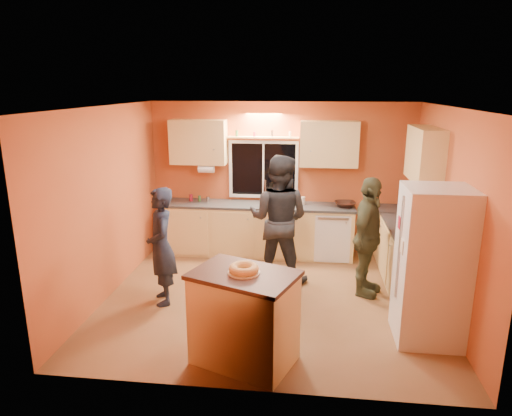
# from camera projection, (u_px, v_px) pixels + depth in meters

# --- Properties ---
(ground) EXTENTS (4.50, 4.50, 0.00)m
(ground) POSITION_uv_depth(u_px,v_px,m) (270.00, 298.00, 6.33)
(ground) COLOR brown
(ground) RESTS_ON ground
(room_shell) EXTENTS (4.54, 4.04, 2.61)m
(room_shell) POSITION_uv_depth(u_px,v_px,m) (282.00, 178.00, 6.29)
(room_shell) COLOR #BA5D2F
(room_shell) RESTS_ON ground
(back_counter) EXTENTS (4.23, 0.62, 0.90)m
(back_counter) POSITION_uv_depth(u_px,v_px,m) (280.00, 230.00, 7.84)
(back_counter) COLOR #E3BD77
(back_counter) RESTS_ON ground
(right_counter) EXTENTS (0.62, 1.84, 0.90)m
(right_counter) POSITION_uv_depth(u_px,v_px,m) (410.00, 261.00, 6.47)
(right_counter) COLOR #E3BD77
(right_counter) RESTS_ON ground
(refrigerator) EXTENTS (0.72, 0.70, 1.80)m
(refrigerator) POSITION_uv_depth(u_px,v_px,m) (432.00, 266.00, 5.12)
(refrigerator) COLOR silver
(refrigerator) RESTS_ON ground
(island) EXTENTS (1.23, 1.04, 1.01)m
(island) POSITION_uv_depth(u_px,v_px,m) (244.00, 317.00, 4.77)
(island) COLOR #E3BD77
(island) RESTS_ON ground
(bundt_pastry) EXTENTS (0.31, 0.31, 0.09)m
(bundt_pastry) POSITION_uv_depth(u_px,v_px,m) (244.00, 269.00, 4.63)
(bundt_pastry) COLOR tan
(bundt_pastry) RESTS_ON island
(person_left) EXTENTS (0.58, 0.68, 1.59)m
(person_left) POSITION_uv_depth(u_px,v_px,m) (161.00, 246.00, 6.04)
(person_left) COLOR black
(person_left) RESTS_ON ground
(person_center) EXTENTS (1.07, 0.92, 1.91)m
(person_center) POSITION_uv_depth(u_px,v_px,m) (279.00, 219.00, 6.70)
(person_center) COLOR black
(person_center) RESTS_ON ground
(person_right) EXTENTS (0.73, 1.07, 1.68)m
(person_right) POSITION_uv_depth(u_px,v_px,m) (368.00, 237.00, 6.26)
(person_right) COLOR #3B3E27
(person_right) RESTS_ON ground
(mixing_bowl) EXTENTS (0.36, 0.36, 0.09)m
(mixing_bowl) POSITION_uv_depth(u_px,v_px,m) (345.00, 204.00, 7.59)
(mixing_bowl) COLOR black
(mixing_bowl) RESTS_ON back_counter
(utensil_crock) EXTENTS (0.14, 0.14, 0.17)m
(utensil_crock) POSITION_uv_depth(u_px,v_px,m) (266.00, 199.00, 7.73)
(utensil_crock) COLOR beige
(utensil_crock) RESTS_ON back_counter
(potted_plant) EXTENTS (0.33, 0.29, 0.34)m
(potted_plant) POSITION_uv_depth(u_px,v_px,m) (420.00, 222.00, 6.17)
(potted_plant) COLOR gray
(potted_plant) RESTS_ON right_counter
(red_box) EXTENTS (0.18, 0.15, 0.07)m
(red_box) POSITION_uv_depth(u_px,v_px,m) (414.00, 224.00, 6.53)
(red_box) COLOR maroon
(red_box) RESTS_ON right_counter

